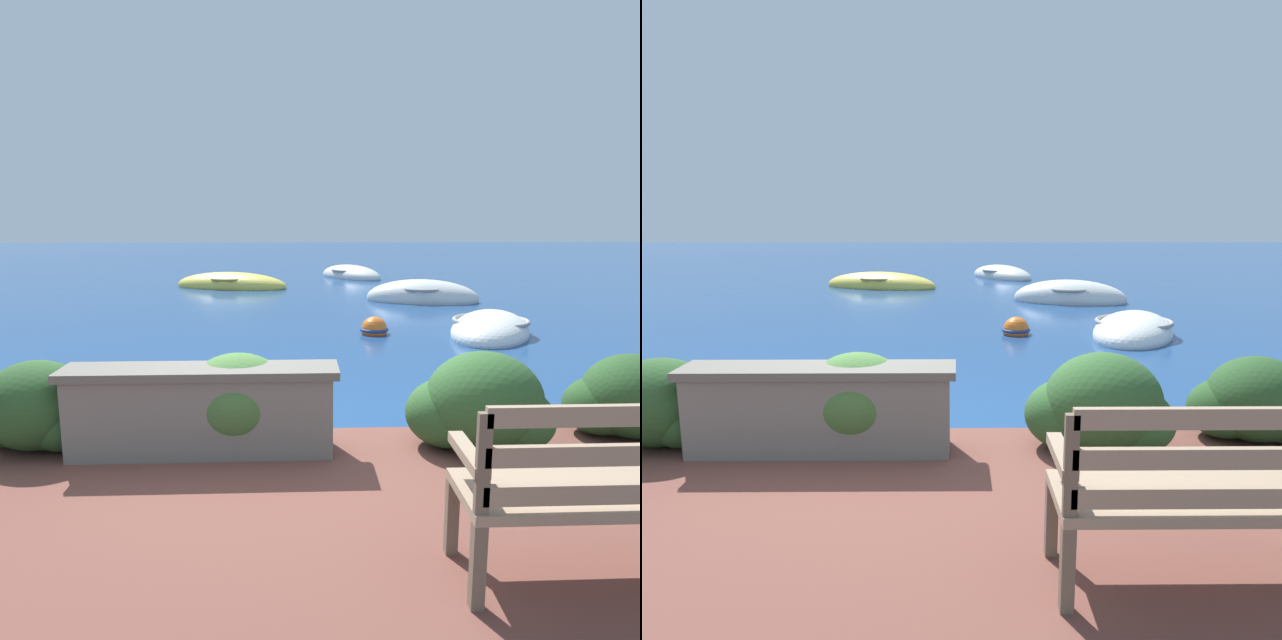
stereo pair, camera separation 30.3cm
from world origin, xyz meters
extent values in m
plane|color=navy|center=(0.00, 0.00, 0.00)|extent=(80.00, 80.00, 0.00)
cube|color=brown|center=(1.07, -1.77, 0.42)|extent=(0.06, 0.06, 0.40)
cube|color=brown|center=(1.07, -2.19, 0.42)|extent=(0.06, 0.06, 0.40)
cube|color=gray|center=(1.68, -1.98, 0.65)|extent=(1.29, 0.48, 0.05)
cube|color=gray|center=(1.68, -2.19, 0.75)|extent=(1.23, 0.04, 0.09)
cube|color=gray|center=(1.68, -2.19, 0.93)|extent=(1.23, 0.04, 0.09)
cube|color=gray|center=(1.68, -2.19, 1.10)|extent=(1.23, 0.04, 0.09)
cube|color=brown|center=(1.07, -2.19, 0.90)|extent=(0.06, 0.04, 0.45)
cube|color=gray|center=(1.07, -1.98, 0.85)|extent=(0.07, 0.43, 0.05)
cube|color=slate|center=(-0.40, -0.45, 0.51)|extent=(1.88, 0.35, 0.58)
cube|color=#635F56|center=(-0.40, -0.45, 0.83)|extent=(1.97, 0.39, 0.06)
ellipsoid|color=#284C23|center=(-1.63, -0.31, 0.55)|extent=(0.78, 0.70, 0.66)
ellipsoid|color=#284C23|center=(-1.44, -0.35, 0.43)|extent=(0.55, 0.49, 0.43)
ellipsoid|color=#426B33|center=(-0.16, -0.30, 0.57)|extent=(0.83, 0.74, 0.70)
ellipsoid|color=#426B33|center=(-0.38, -0.24, 0.47)|extent=(0.62, 0.56, 0.50)
ellipsoid|color=#426B33|center=(0.05, -0.34, 0.45)|extent=(0.58, 0.52, 0.45)
ellipsoid|color=#2D5628|center=(1.65, -0.46, 0.59)|extent=(0.86, 0.78, 0.73)
ellipsoid|color=#2D5628|center=(1.41, -0.39, 0.48)|extent=(0.65, 0.58, 0.52)
ellipsoid|color=#2D5628|center=(1.87, -0.50, 0.46)|extent=(0.60, 0.54, 0.48)
ellipsoid|color=#284C23|center=(2.89, -0.26, 0.55)|extent=(0.77, 0.69, 0.65)
ellipsoid|color=#284C23|center=(2.67, -0.20, 0.45)|extent=(0.58, 0.52, 0.46)
ellipsoid|color=silver|center=(3.47, 4.67, 0.05)|extent=(2.05, 2.52, 0.69)
torus|color=gray|center=(3.47, 4.67, 0.24)|extent=(1.65, 1.65, 0.07)
cube|color=#846647|center=(3.61, 4.97, 0.21)|extent=(0.95, 0.53, 0.04)
cube|color=#846647|center=(3.35, 4.42, 0.21)|extent=(0.95, 0.53, 0.04)
ellipsoid|color=silver|center=(3.19, 8.54, 0.07)|extent=(2.78, 1.79, 0.88)
torus|color=gray|center=(3.19, 8.54, 0.31)|extent=(1.45, 1.45, 0.07)
cube|color=#846647|center=(3.56, 8.44, 0.28)|extent=(0.36, 0.94, 0.04)
cube|color=#846647|center=(2.88, 8.62, 0.28)|extent=(0.36, 0.94, 0.04)
ellipsoid|color=#DBC64C|center=(-1.52, 11.35, 0.06)|extent=(3.41, 2.11, 0.74)
torus|color=olive|center=(-1.52, 11.35, 0.26)|extent=(1.57, 1.57, 0.07)
cube|color=#846647|center=(-1.06, 11.22, 0.23)|extent=(0.40, 1.00, 0.04)
cube|color=#846647|center=(-1.90, 11.47, 0.23)|extent=(0.40, 1.00, 0.04)
ellipsoid|color=silver|center=(2.04, 13.92, 0.05)|extent=(2.43, 2.87, 0.70)
torus|color=gray|center=(2.04, 13.92, 0.25)|extent=(1.72, 1.72, 0.07)
cube|color=#846647|center=(2.25, 13.59, 0.22)|extent=(0.91, 0.62, 0.04)
cube|color=#846647|center=(1.87, 14.20, 0.22)|extent=(0.91, 0.62, 0.04)
sphere|color=orange|center=(1.57, 4.84, 0.08)|extent=(0.43, 0.43, 0.43)
torus|color=navy|center=(1.57, 4.84, 0.08)|extent=(0.48, 0.48, 0.05)
camera|label=1|loc=(0.29, -4.41, 1.91)|focal=32.00mm
camera|label=2|loc=(0.59, -4.42, 1.91)|focal=32.00mm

